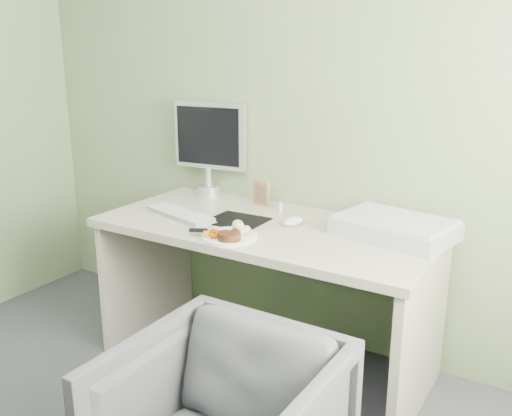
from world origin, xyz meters
The scene contains 14 objects.
wall_back centered at (0.00, 2.00, 1.35)m, with size 3.50×3.50×0.00m, color gray.
desk centered at (0.00, 1.62, 0.55)m, with size 1.60×0.75×0.73m.
plate centered at (-0.04, 1.37, 0.74)m, with size 0.24×0.24×0.01m, color white.
steak centered at (-0.01, 1.32, 0.76)m, with size 0.10×0.10×0.03m, color black.
potato_pile centered at (-0.01, 1.40, 0.77)m, with size 0.10×0.07×0.06m, color tan.
carrot_heap centered at (-0.09, 1.32, 0.76)m, with size 0.06×0.05×0.04m, color orange.
steak_knife centered at (-0.14, 1.34, 0.75)m, with size 0.20×0.11×0.02m.
mousepad centered at (-0.15, 1.60, 0.73)m, with size 0.27×0.23×0.00m, color black.
keyboard centered at (-0.43, 1.51, 0.75)m, with size 0.41×0.12×0.02m, color white.
computer_mouse centered at (0.11, 1.68, 0.75)m, with size 0.06×0.11×0.04m, color white.
photo_frame centered at (-0.19, 1.90, 0.80)m, with size 0.11×0.01×0.13m, color #AB844F.
eyedrop_bottle centered at (-0.05, 1.84, 0.76)m, with size 0.02×0.02×0.06m.
scanner centered at (0.57, 1.77, 0.77)m, with size 0.49×0.33×0.08m, color #BABCC2.
monitor centered at (-0.55, 1.94, 1.02)m, with size 0.43×0.13×0.52m.
Camera 1 is at (1.30, -0.58, 1.55)m, focal length 40.00 mm.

